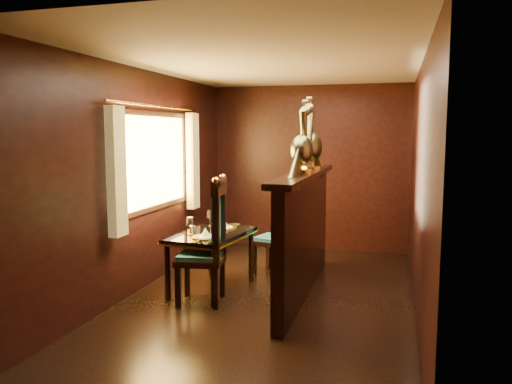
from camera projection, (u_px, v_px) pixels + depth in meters
ground at (269, 299)px, 5.39m from camera, size 5.00×5.00×0.00m
room_shell at (262, 152)px, 5.24m from camera, size 3.04×5.04×2.52m
partition at (304, 230)px, 5.50m from camera, size 0.26×2.70×1.36m
dining_table at (212, 238)px, 5.63m from camera, size 0.81×1.20×0.87m
chair_left at (212, 237)px, 5.20m from camera, size 0.56×0.58×1.35m
chair_right at (282, 225)px, 6.22m from camera, size 0.54×0.56×1.23m
peacock_left at (302, 136)px, 5.16m from camera, size 0.24×0.65×0.78m
peacock_right at (312, 134)px, 5.76m from camera, size 0.26×0.69×0.82m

